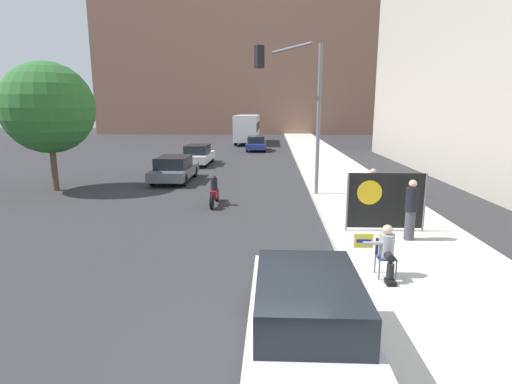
# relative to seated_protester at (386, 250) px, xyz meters

# --- Properties ---
(ground_plane) EXTENTS (160.00, 160.00, 0.00)m
(ground_plane) POSITION_rel_seated_protester_xyz_m (-2.76, -3.02, -0.82)
(ground_plane) COLOR #303033
(sidewalk_curb) EXTENTS (4.26, 90.00, 0.18)m
(sidewalk_curb) POSITION_rel_seated_protester_xyz_m (1.34, 11.98, -0.73)
(sidewalk_curb) COLOR beige
(sidewalk_curb) RESTS_ON ground_plane
(building_backdrop_far) EXTENTS (52.00, 12.00, 32.82)m
(building_backdrop_far) POSITION_rel_seated_protester_xyz_m (-4.76, 60.71, 15.59)
(building_backdrop_far) COLOR #936B56
(building_backdrop_far) RESTS_ON ground_plane
(seated_protester) EXTENTS (0.94, 0.77, 1.20)m
(seated_protester) POSITION_rel_seated_protester_xyz_m (0.00, 0.00, 0.00)
(seated_protester) COLOR #474C56
(seated_protester) RESTS_ON sidewalk_curb
(jogger_on_sidewalk) EXTENTS (0.34, 0.34, 1.76)m
(jogger_on_sidewalk) POSITION_rel_seated_protester_xyz_m (1.43, 2.72, 0.26)
(jogger_on_sidewalk) COLOR #424247
(jogger_on_sidewalk) RESTS_ON sidewalk_curb
(pedestrian_behind) EXTENTS (0.34, 0.34, 1.70)m
(pedestrian_behind) POSITION_rel_seated_protester_xyz_m (0.94, 5.29, 0.23)
(pedestrian_behind) COLOR black
(pedestrian_behind) RESTS_ON sidewalk_curb
(protest_banner) EXTENTS (2.41, 0.06, 1.82)m
(protest_banner) POSITION_rel_seated_protester_xyz_m (0.92, 3.55, 0.32)
(protest_banner) COLOR slate
(protest_banner) RESTS_ON sidewalk_curb
(traffic_light_pole) EXTENTS (2.80, 2.57, 6.41)m
(traffic_light_pole) POSITION_rel_seated_protester_xyz_m (-1.47, 8.52, 3.65)
(traffic_light_pole) COLOR slate
(traffic_light_pole) RESTS_ON sidewalk_curb
(parked_car_curbside) EXTENTS (1.83, 4.64, 1.38)m
(parked_car_curbside) POSITION_rel_seated_protester_xyz_m (-1.98, -2.71, -0.12)
(parked_car_curbside) COLOR silver
(parked_car_curbside) RESTS_ON ground_plane
(car_on_road_nearest) EXTENTS (1.88, 4.51, 1.38)m
(car_on_road_nearest) POSITION_rel_seated_protester_xyz_m (-7.93, 12.92, -0.12)
(car_on_road_nearest) COLOR #565B60
(car_on_road_nearest) RESTS_ON ground_plane
(car_on_road_midblock) EXTENTS (1.76, 4.62, 1.42)m
(car_on_road_midblock) POSITION_rel_seated_protester_xyz_m (-7.87, 19.70, -0.11)
(car_on_road_midblock) COLOR silver
(car_on_road_midblock) RESTS_ON ground_plane
(car_on_road_distant) EXTENTS (1.81, 4.51, 1.38)m
(car_on_road_distant) POSITION_rel_seated_protester_xyz_m (-4.11, 29.70, -0.12)
(car_on_road_distant) COLOR navy
(car_on_road_distant) RESTS_ON ground_plane
(city_bus_on_road) EXTENTS (2.50, 10.08, 3.25)m
(city_bus_on_road) POSITION_rel_seated_protester_xyz_m (-5.50, 38.32, 1.05)
(city_bus_on_road) COLOR silver
(city_bus_on_road) RESTS_ON ground_plane
(motorcycle_on_road) EXTENTS (0.28, 2.03, 1.23)m
(motorcycle_on_road) POSITION_rel_seated_protester_xyz_m (-4.93, 7.46, -0.28)
(motorcycle_on_road) COLOR maroon
(motorcycle_on_road) RESTS_ON ground_plane
(street_tree_near_curb) EXTENTS (4.25, 4.25, 6.08)m
(street_tree_near_curb) POSITION_rel_seated_protester_xyz_m (-13.11, 10.19, 3.13)
(street_tree_near_curb) COLOR brown
(street_tree_near_curb) RESTS_ON ground_plane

